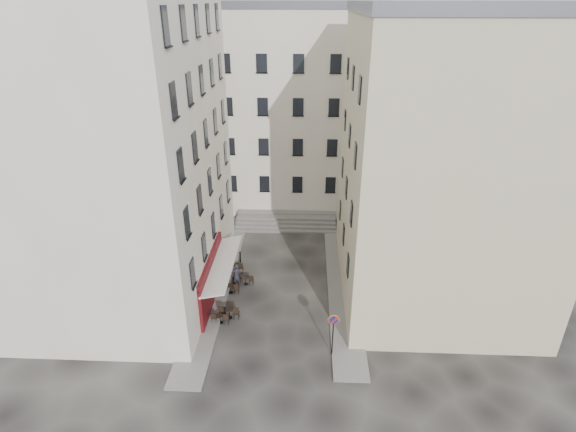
# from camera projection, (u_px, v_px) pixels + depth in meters

# --- Properties ---
(ground) EXTENTS (90.00, 90.00, 0.00)m
(ground) POSITION_uv_depth(u_px,v_px,m) (276.00, 311.00, 29.80)
(ground) COLOR black
(ground) RESTS_ON ground
(sidewalk_left) EXTENTS (2.00, 22.00, 0.12)m
(sidewalk_left) POSITION_uv_depth(u_px,v_px,m) (220.00, 275.00, 33.55)
(sidewalk_left) COLOR slate
(sidewalk_left) RESTS_ON ground
(sidewalk_right) EXTENTS (2.00, 18.00, 0.12)m
(sidewalk_right) POSITION_uv_depth(u_px,v_px,m) (342.00, 286.00, 32.29)
(sidewalk_right) COLOR slate
(sidewalk_right) RESTS_ON ground
(building_left) EXTENTS (12.20, 16.20, 20.60)m
(building_left) POSITION_uv_depth(u_px,v_px,m) (113.00, 146.00, 28.44)
(building_left) COLOR beige
(building_left) RESTS_ON ground
(building_right) EXTENTS (12.20, 14.20, 18.60)m
(building_right) POSITION_uv_depth(u_px,v_px,m) (443.00, 163.00, 28.48)
(building_right) COLOR #C4BA92
(building_right) RESTS_ON ground
(building_back) EXTENTS (18.20, 10.20, 18.60)m
(building_back) POSITION_uv_depth(u_px,v_px,m) (278.00, 108.00, 42.88)
(building_back) COLOR beige
(building_back) RESTS_ON ground
(cafe_storefront) EXTENTS (1.74, 7.30, 3.50)m
(cafe_storefront) POSITION_uv_depth(u_px,v_px,m) (213.00, 277.00, 30.06)
(cafe_storefront) COLOR #4B0A10
(cafe_storefront) RESTS_ON ground
(stone_steps) EXTENTS (9.00, 3.15, 0.80)m
(stone_steps) POSITION_uv_depth(u_px,v_px,m) (286.00, 221.00, 40.94)
(stone_steps) COLOR #5D5A58
(stone_steps) RESTS_ON ground
(bollard_near) EXTENTS (0.12, 0.12, 0.98)m
(bollard_near) POSITION_uv_depth(u_px,v_px,m) (225.00, 313.00, 28.80)
(bollard_near) COLOR black
(bollard_near) RESTS_ON ground
(bollard_mid) EXTENTS (0.12, 0.12, 0.98)m
(bollard_mid) POSITION_uv_depth(u_px,v_px,m) (233.00, 282.00, 31.95)
(bollard_mid) COLOR black
(bollard_mid) RESTS_ON ground
(bollard_far) EXTENTS (0.12, 0.12, 0.98)m
(bollard_far) POSITION_uv_depth(u_px,v_px,m) (240.00, 257.00, 35.10)
(bollard_far) COLOR black
(bollard_far) RESTS_ON ground
(no_parking_sign) EXTENTS (0.64, 0.11, 2.80)m
(no_parking_sign) POSITION_uv_depth(u_px,v_px,m) (333.00, 327.00, 25.30)
(no_parking_sign) COLOR black
(no_parking_sign) RESTS_ON ground
(bistro_table_a) EXTENTS (1.13, 0.53, 0.80)m
(bistro_table_a) POSITION_uv_depth(u_px,v_px,m) (220.00, 318.00, 28.52)
(bistro_table_a) COLOR black
(bistro_table_a) RESTS_ON ground
(bistro_table_b) EXTENTS (1.32, 0.62, 0.93)m
(bistro_table_b) POSITION_uv_depth(u_px,v_px,m) (229.00, 312.00, 28.95)
(bistro_table_b) COLOR black
(bistro_table_b) RESTS_ON ground
(bistro_table_c) EXTENTS (1.19, 0.56, 0.83)m
(bistro_table_c) POSITION_uv_depth(u_px,v_px,m) (231.00, 288.00, 31.46)
(bistro_table_c) COLOR black
(bistro_table_c) RESTS_ON ground
(bistro_table_d) EXTENTS (1.17, 0.55, 0.82)m
(bistro_table_d) POSITION_uv_depth(u_px,v_px,m) (246.00, 280.00, 32.41)
(bistro_table_d) COLOR black
(bistro_table_d) RESTS_ON ground
(bistro_table_e) EXTENTS (1.20, 0.56, 0.85)m
(bistro_table_e) POSITION_uv_depth(u_px,v_px,m) (236.00, 267.00, 33.91)
(bistro_table_e) COLOR black
(bistro_table_e) RESTS_ON ground
(pedestrian) EXTENTS (0.83, 0.70, 1.94)m
(pedestrian) POSITION_uv_depth(u_px,v_px,m) (236.00, 276.00, 31.87)
(pedestrian) COLOR #242329
(pedestrian) RESTS_ON ground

